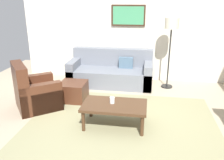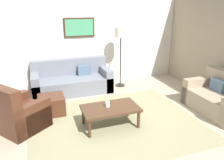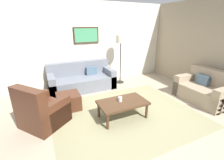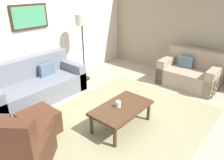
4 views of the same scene
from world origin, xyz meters
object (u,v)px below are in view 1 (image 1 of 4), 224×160
Objects in this scene: cup at (112,100)px; framed_artwork at (128,15)px; coffee_table at (114,107)px; armchair_leather at (34,94)px; ottoman at (73,91)px; lamp_standing at (171,31)px; couch_main at (111,72)px.

cup is 2.83m from framed_artwork.
framed_artwork reaches higher than coffee_table.
armchair_leather is 1.02× the size of coffee_table.
coffee_table reaches higher than ottoman.
coffee_table is at bearing -116.37° from lamp_standing.
ottoman is at bearing -118.47° from couch_main.
cup is at bearing -42.22° from ottoman.
couch_main is 1.37m from ottoman.
cup is at bearing -90.34° from framed_artwork.
armchair_leather reaches higher than couch_main.
cup is 2.49m from lamp_standing.
armchair_leather is at bearing -128.02° from framed_artwork.
armchair_leather is (-1.31, -1.72, 0.01)m from couch_main.
ottoman is at bearing -122.09° from framed_artwork.
coffee_table is 0.64× the size of lamp_standing.
ottoman is at bearing 137.78° from cup.
couch_main is 1.91× the size of coffee_table.
armchair_leather is at bearing -141.94° from ottoman.
couch_main is at bearing 99.52° from cup.
framed_artwork is at bearing 49.11° from couch_main.
coffee_table is 2.91m from framed_artwork.
ottoman is 2.44m from framed_artwork.
cup is (1.01, -0.92, 0.26)m from ottoman.
framed_artwork is (-1.06, 0.51, 0.30)m from lamp_standing.
couch_main is at bearing 52.73° from armchair_leather.
couch_main is 1.82m from lamp_standing.
lamp_standing is at bearing 62.19° from cup.
lamp_standing is at bearing 63.63° from coffee_table.
coffee_table is (0.40, -2.16, 0.06)m from couch_main.
couch_main reaches higher than cup.
ottoman is 1.39m from cup.
lamp_standing is (1.43, -0.08, 1.11)m from couch_main.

